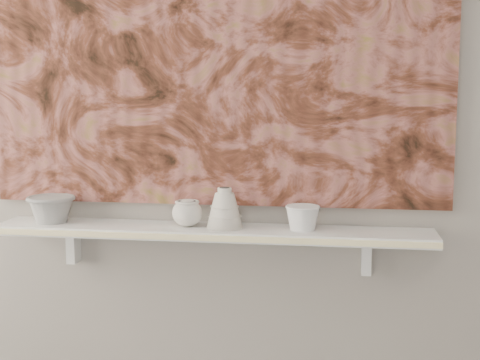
% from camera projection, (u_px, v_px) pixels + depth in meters
% --- Properties ---
extents(wall_back, '(3.60, 0.00, 3.60)m').
position_uv_depth(wall_back, '(216.00, 94.00, 2.16)').
color(wall_back, gray).
rests_on(wall_back, floor).
extents(shelf, '(1.40, 0.18, 0.03)m').
position_uv_depth(shelf, '(211.00, 232.00, 2.12)').
color(shelf, silver).
rests_on(shelf, wall_back).
extents(shelf_stripe, '(1.40, 0.01, 0.02)m').
position_uv_depth(shelf_stripe, '(205.00, 238.00, 2.03)').
color(shelf_stripe, '#FAEAA6').
rests_on(shelf_stripe, shelf).
extents(bracket_left, '(0.03, 0.06, 0.12)m').
position_uv_depth(bracket_left, '(73.00, 245.00, 2.27)').
color(bracket_left, silver).
rests_on(bracket_left, wall_back).
extents(bracket_right, '(0.03, 0.06, 0.12)m').
position_uv_depth(bracket_right, '(366.00, 255.00, 2.13)').
color(bracket_right, silver).
rests_on(bracket_right, wall_back).
extents(painting, '(1.50, 0.02, 1.10)m').
position_uv_depth(painting, '(215.00, 34.00, 2.12)').
color(painting, '#5E2D1E').
rests_on(painting, wall_back).
extents(house_motif, '(0.09, 0.00, 0.08)m').
position_uv_depth(house_motif, '(356.00, 132.00, 2.08)').
color(house_motif, black).
rests_on(house_motif, painting).
extents(bowl_grey, '(0.21, 0.21, 0.09)m').
position_uv_depth(bowl_grey, '(51.00, 209.00, 2.19)').
color(bowl_grey, gray).
rests_on(bowl_grey, shelf).
extents(cup_cream, '(0.13, 0.13, 0.09)m').
position_uv_depth(cup_cream, '(187.00, 213.00, 2.13)').
color(cup_cream, beige).
rests_on(cup_cream, shelf).
extents(bell_vessel, '(0.13, 0.13, 0.13)m').
position_uv_depth(bell_vessel, '(225.00, 208.00, 2.11)').
color(bell_vessel, silver).
rests_on(bell_vessel, shelf).
extents(bowl_white, '(0.12, 0.12, 0.08)m').
position_uv_depth(bowl_white, '(303.00, 218.00, 2.07)').
color(bowl_white, silver).
rests_on(bowl_white, shelf).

